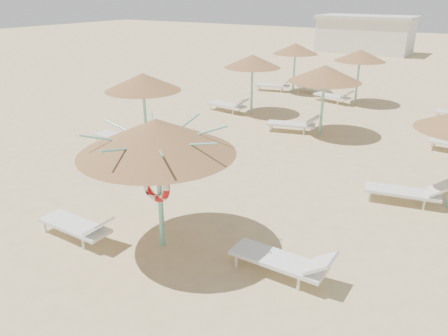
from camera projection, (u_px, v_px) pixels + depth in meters
The scene contains 6 objects.
ground at pixel (184, 242), 9.91m from camera, with size 120.00×120.00×0.00m, color #CCB77C.
main_palapa at pixel (156, 137), 8.85m from camera, with size 3.27×3.27×2.93m.
lounger_main_a at pixel (79, 226), 9.92m from camera, with size 2.00×0.61×0.72m.
lounger_main_b at pixel (285, 261), 8.61m from camera, with size 2.09×0.64×0.76m.
palapa_field at pixel (347, 71), 17.47m from camera, with size 14.50×14.08×2.71m.
service_hut at pixel (365, 34), 39.62m from camera, with size 8.40×4.40×3.25m.
Camera 1 is at (5.36, -6.72, 5.30)m, focal length 35.00 mm.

